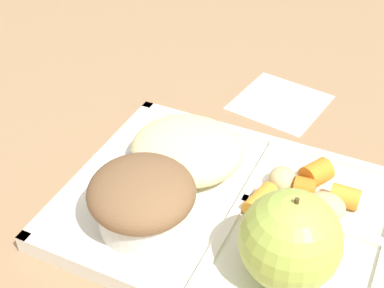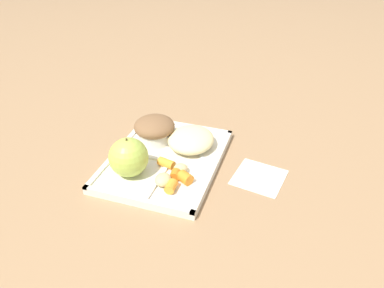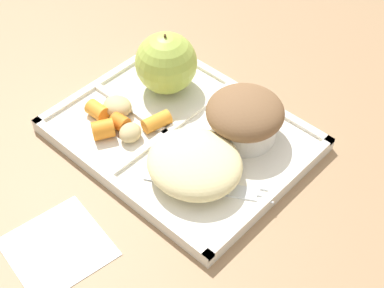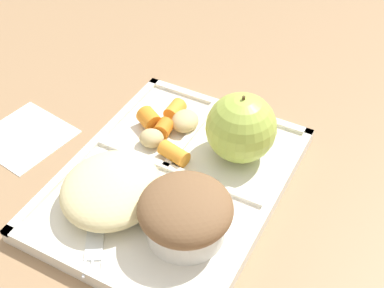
# 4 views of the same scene
# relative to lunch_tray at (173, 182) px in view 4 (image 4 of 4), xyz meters

# --- Properties ---
(ground) EXTENTS (6.00, 6.00, 0.00)m
(ground) POSITION_rel_lunch_tray_xyz_m (0.00, 0.00, -0.01)
(ground) COLOR #997551
(lunch_tray) EXTENTS (0.31, 0.24, 0.02)m
(lunch_tray) POSITION_rel_lunch_tray_xyz_m (0.00, 0.00, 0.00)
(lunch_tray) COLOR silver
(lunch_tray) RESTS_ON ground
(green_apple) EXTENTS (0.08, 0.08, 0.09)m
(green_apple) POSITION_rel_lunch_tray_xyz_m (-0.07, 0.05, 0.05)
(green_apple) COLOR #A8C14C
(green_apple) RESTS_ON lunch_tray
(bran_muffin) EXTENTS (0.10, 0.10, 0.06)m
(bran_muffin) POSITION_rel_lunch_tray_xyz_m (0.06, 0.05, 0.04)
(bran_muffin) COLOR silver
(bran_muffin) RESTS_ON lunch_tray
(carrot_slice_large) EXTENTS (0.03, 0.02, 0.02)m
(carrot_slice_large) POSITION_rel_lunch_tray_xyz_m (-0.10, -0.05, 0.02)
(carrot_slice_large) COLOR orange
(carrot_slice_large) RESTS_ON lunch_tray
(carrot_slice_back) EXTENTS (0.03, 0.04, 0.02)m
(carrot_slice_back) POSITION_rel_lunch_tray_xyz_m (-0.03, -0.01, 0.02)
(carrot_slice_back) COLOR orange
(carrot_slice_back) RESTS_ON lunch_tray
(carrot_slice_diagonal) EXTENTS (0.03, 0.04, 0.02)m
(carrot_slice_diagonal) POSITION_rel_lunch_tray_xyz_m (-0.07, -0.07, 0.02)
(carrot_slice_diagonal) COLOR orange
(carrot_slice_diagonal) RESTS_ON lunch_tray
(carrot_slice_edge) EXTENTS (0.02, 0.02, 0.02)m
(carrot_slice_edge) POSITION_rel_lunch_tray_xyz_m (-0.06, -0.05, 0.02)
(carrot_slice_edge) COLOR orange
(carrot_slice_edge) RESTS_ON lunch_tray
(potato_chunk_corner) EXTENTS (0.03, 0.04, 0.02)m
(potato_chunk_corner) POSITION_rel_lunch_tray_xyz_m (-0.04, -0.05, 0.02)
(potato_chunk_corner) COLOR tan
(potato_chunk_corner) RESTS_ON lunch_tray
(potato_chunk_golden) EXTENTS (0.04, 0.04, 0.02)m
(potato_chunk_golden) POSITION_rel_lunch_tray_xyz_m (-0.09, -0.03, 0.02)
(potato_chunk_golden) COLOR tan
(potato_chunk_golden) RESTS_ON lunch_tray
(egg_noodle_pile) EXTENTS (0.12, 0.11, 0.04)m
(egg_noodle_pile) POSITION_rel_lunch_tray_xyz_m (0.06, -0.04, 0.03)
(egg_noodle_pile) COLOR beige
(egg_noodle_pile) RESTS_ON lunch_tray
(meatball_center) EXTENTS (0.03, 0.03, 0.03)m
(meatball_center) POSITION_rel_lunch_tray_xyz_m (0.05, -0.06, 0.02)
(meatball_center) COLOR brown
(meatball_center) RESTS_ON lunch_tray
(meatball_side) EXTENTS (0.04, 0.04, 0.04)m
(meatball_side) POSITION_rel_lunch_tray_xyz_m (0.06, -0.03, 0.03)
(meatball_side) COLOR brown
(meatball_side) RESTS_ON lunch_tray
(meatball_front) EXTENTS (0.03, 0.03, 0.03)m
(meatball_front) POSITION_rel_lunch_tray_xyz_m (0.06, -0.04, 0.02)
(meatball_front) COLOR #755B4C
(meatball_front) RESTS_ON lunch_tray
(plastic_fork) EXTENTS (0.14, 0.09, 0.00)m
(plastic_fork) POSITION_rel_lunch_tray_xyz_m (0.09, -0.04, 0.01)
(plastic_fork) COLOR silver
(plastic_fork) RESTS_ON lunch_tray
(paper_napkin) EXTENTS (0.12, 0.12, 0.00)m
(paper_napkin) POSITION_rel_lunch_tray_xyz_m (0.01, -0.21, -0.01)
(paper_napkin) COLOR white
(paper_napkin) RESTS_ON ground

